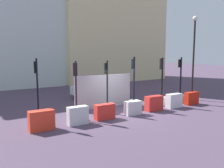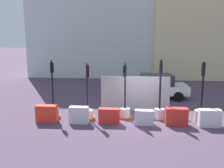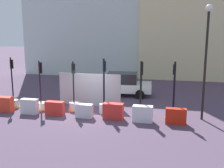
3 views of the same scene
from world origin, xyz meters
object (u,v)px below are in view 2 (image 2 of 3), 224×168
(traffic_light_1, at_px, (88,109))
(traffic_light_4, at_px, (201,110))
(traffic_light_2, at_px, (125,109))
(construction_barrier_3, at_px, (144,117))
(construction_barrier_4, at_px, (177,117))
(traffic_light_3, at_px, (160,106))
(construction_barrier_0, at_px, (47,114))
(construction_barrier_2, at_px, (109,116))
(traffic_light_0, at_px, (53,109))
(construction_barrier_5, at_px, (210,118))
(car_white_van, at_px, (157,86))
(construction_barrier_1, at_px, (79,115))

(traffic_light_1, xyz_separation_m, traffic_light_4, (6.13, -0.02, 0.10))
(traffic_light_2, bearing_deg, construction_barrier_3, -48.23)
(construction_barrier_3, relative_size, construction_barrier_4, 0.87)
(traffic_light_3, height_order, construction_barrier_0, traffic_light_3)
(traffic_light_2, relative_size, traffic_light_4, 0.96)
(construction_barrier_0, xyz_separation_m, construction_barrier_2, (3.30, -0.00, -0.05))
(traffic_light_0, distance_m, traffic_light_3, 5.89)
(traffic_light_2, bearing_deg, construction_barrier_5, -15.27)
(traffic_light_4, xyz_separation_m, construction_barrier_3, (-3.07, -0.85, -0.20))
(traffic_light_0, height_order, traffic_light_1, traffic_light_0)
(traffic_light_3, xyz_separation_m, traffic_light_4, (2.18, -0.22, -0.11))
(traffic_light_0, height_order, traffic_light_2, traffic_light_0)
(construction_barrier_3, bearing_deg, construction_barrier_5, -0.78)
(construction_barrier_0, height_order, construction_barrier_2, construction_barrier_0)
(construction_barrier_5, bearing_deg, traffic_light_4, 103.60)
(traffic_light_3, bearing_deg, construction_barrier_3, -129.82)
(construction_barrier_0, distance_m, construction_barrier_2, 3.30)
(traffic_light_2, relative_size, construction_barrier_2, 2.78)
(traffic_light_1, relative_size, traffic_light_2, 1.01)
(traffic_light_0, xyz_separation_m, traffic_light_1, (1.94, -0.09, 0.02))
(traffic_light_2, bearing_deg, construction_barrier_4, -21.60)
(traffic_light_3, relative_size, construction_barrier_5, 3.00)
(construction_barrier_4, distance_m, car_white_van, 5.71)
(traffic_light_0, bearing_deg, construction_barrier_3, -10.94)
(traffic_light_0, height_order, car_white_van, traffic_light_0)
(construction_barrier_4, bearing_deg, construction_barrier_2, 179.64)
(construction_barrier_1, bearing_deg, traffic_light_2, 25.00)
(construction_barrier_2, distance_m, construction_barrier_3, 1.81)
(construction_barrier_4, bearing_deg, construction_barrier_5, -4.13)
(traffic_light_1, distance_m, construction_barrier_5, 6.41)
(construction_barrier_4, distance_m, construction_barrier_5, 1.63)
(construction_barrier_2, relative_size, construction_barrier_5, 1.01)
(construction_barrier_1, relative_size, construction_barrier_3, 1.04)
(construction_barrier_1, relative_size, construction_barrier_5, 0.93)
(traffic_light_0, distance_m, car_white_van, 7.81)
(construction_barrier_1, bearing_deg, traffic_light_0, 149.80)
(traffic_light_3, bearing_deg, traffic_light_0, -178.98)
(traffic_light_1, height_order, construction_barrier_2, traffic_light_1)
(construction_barrier_4, relative_size, construction_barrier_5, 1.04)
(traffic_light_3, distance_m, construction_barrier_0, 6.07)
(construction_barrier_5, bearing_deg, traffic_light_3, 155.05)
(traffic_light_4, height_order, construction_barrier_4, traffic_light_4)
(traffic_light_3, xyz_separation_m, construction_barrier_2, (-2.70, -0.97, -0.30))
(traffic_light_1, relative_size, construction_barrier_3, 3.15)
(traffic_light_2, height_order, traffic_light_4, traffic_light_4)
(traffic_light_3, bearing_deg, construction_barrier_2, -160.11)
(traffic_light_2, height_order, construction_barrier_5, traffic_light_2)
(traffic_light_2, bearing_deg, construction_barrier_1, -155.00)
(traffic_light_2, bearing_deg, traffic_light_0, -177.66)
(traffic_light_0, relative_size, traffic_light_1, 1.05)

